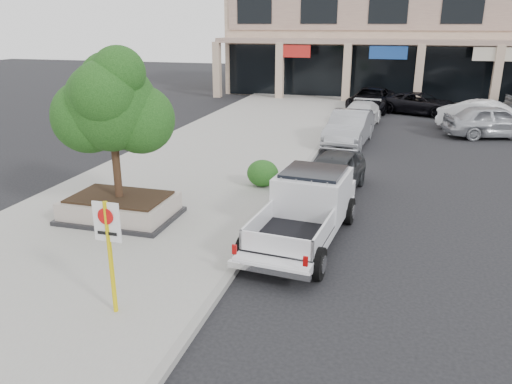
# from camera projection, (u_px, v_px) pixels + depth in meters

# --- Properties ---
(ground) EXTENTS (120.00, 120.00, 0.00)m
(ground) POSITION_uv_depth(u_px,v_px,m) (302.00, 274.00, 11.64)
(ground) COLOR black
(ground) RESTS_ON ground
(sidewalk) EXTENTS (8.00, 52.00, 0.15)m
(sidewalk) POSITION_uv_depth(u_px,v_px,m) (187.00, 178.00, 18.51)
(sidewalk) COLOR gray
(sidewalk) RESTS_ON ground
(curb) EXTENTS (0.20, 52.00, 0.15)m
(curb) POSITION_uv_depth(u_px,v_px,m) (291.00, 188.00, 17.48)
(curb) COLOR gray
(curb) RESTS_ON ground
(strip_mall) EXTENTS (40.55, 12.43, 9.50)m
(strip_mall) POSITION_uv_depth(u_px,v_px,m) (487.00, 34.00, 38.93)
(strip_mall) COLOR tan
(strip_mall) RESTS_ON ground
(planter) EXTENTS (3.20, 2.20, 0.68)m
(planter) POSITION_uv_depth(u_px,v_px,m) (120.00, 207.00, 14.47)
(planter) COLOR black
(planter) RESTS_ON sidewalk
(planter_tree) EXTENTS (2.90, 2.55, 4.00)m
(planter_tree) POSITION_uv_depth(u_px,v_px,m) (118.00, 105.00, 13.63)
(planter_tree) COLOR black
(planter_tree) RESTS_ON planter
(no_parking_sign) EXTENTS (0.55, 0.09, 2.30)m
(no_parking_sign) POSITION_uv_depth(u_px,v_px,m) (109.00, 242.00, 9.38)
(no_parking_sign) COLOR yellow
(no_parking_sign) RESTS_ON sidewalk
(hedge) EXTENTS (1.10, 0.99, 0.93)m
(hedge) POSITION_uv_depth(u_px,v_px,m) (263.00, 173.00, 17.26)
(hedge) COLOR #174914
(hedge) RESTS_ON sidewalk
(pickup_truck) EXTENTS (2.53, 5.67, 1.74)m
(pickup_truck) POSITION_uv_depth(u_px,v_px,m) (303.00, 212.00, 13.05)
(pickup_truck) COLOR silver
(pickup_truck) RESTS_ON ground
(curb_car_a) EXTENTS (2.20, 4.32, 1.41)m
(curb_car_a) POSITION_uv_depth(u_px,v_px,m) (333.00, 173.00, 16.98)
(curb_car_a) COLOR #2A2C2F
(curb_car_a) RESTS_ON ground
(curb_car_b) EXTENTS (2.10, 4.99, 1.60)m
(curb_car_b) POSITION_uv_depth(u_px,v_px,m) (349.00, 128.00, 23.81)
(curb_car_b) COLOR #97999F
(curb_car_b) RESTS_ON ground
(curb_car_c) EXTENTS (2.35, 4.78, 1.34)m
(curb_car_c) POSITION_uv_depth(u_px,v_px,m) (360.00, 115.00, 28.01)
(curb_car_c) COLOR silver
(curb_car_c) RESTS_ON ground
(curb_car_d) EXTENTS (3.20, 5.71, 1.51)m
(curb_car_d) POSITION_uv_depth(u_px,v_px,m) (371.00, 99.00, 33.03)
(curb_car_d) COLOR black
(curb_car_d) RESTS_ON ground
(lot_car_a) EXTENTS (5.23, 3.20, 1.66)m
(lot_car_a) POSITION_uv_depth(u_px,v_px,m) (494.00, 121.00, 25.24)
(lot_car_a) COLOR #A6A9AF
(lot_car_a) RESTS_ON ground
(lot_car_b) EXTENTS (5.32, 3.62, 1.66)m
(lot_car_b) POSITION_uv_depth(u_px,v_px,m) (489.00, 118.00, 26.25)
(lot_car_b) COLOR silver
(lot_car_b) RESTS_ON ground
(lot_car_d) EXTENTS (5.36, 3.83, 1.36)m
(lot_car_d) POSITION_uv_depth(u_px,v_px,m) (420.00, 104.00, 31.77)
(lot_car_d) COLOR black
(lot_car_d) RESTS_ON ground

